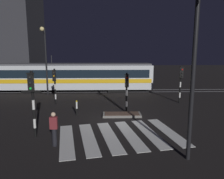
# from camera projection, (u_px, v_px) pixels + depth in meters

# --- Properties ---
(ground_plane) EXTENTS (120.00, 120.00, 0.00)m
(ground_plane) POSITION_uv_depth(u_px,v_px,m) (117.00, 120.00, 14.61)
(ground_plane) COLOR black
(rail_near) EXTENTS (80.00, 0.12, 0.03)m
(rail_near) POSITION_uv_depth(u_px,v_px,m) (113.00, 92.00, 24.63)
(rail_near) COLOR #59595E
(rail_near) RESTS_ON ground
(rail_far) EXTENTS (80.00, 0.12, 0.03)m
(rail_far) POSITION_uv_depth(u_px,v_px,m) (112.00, 90.00, 26.04)
(rail_far) COLOR #59595E
(rail_far) RESTS_ON ground
(crosswalk_zebra) EXTENTS (7.19, 5.61, 0.02)m
(crosswalk_zebra) POSITION_uv_depth(u_px,v_px,m) (120.00, 135.00, 11.87)
(crosswalk_zebra) COLOR silver
(crosswalk_zebra) RESTS_ON ground
(traffic_island) EXTENTS (2.73, 1.12, 0.18)m
(traffic_island) POSITION_uv_depth(u_px,v_px,m) (122.00, 115.00, 15.51)
(traffic_island) COLOR slate
(traffic_island) RESTS_ON ground
(traffic_light_corner_near_left) EXTENTS (0.36, 0.42, 3.60)m
(traffic_light_corner_near_left) POSITION_uv_depth(u_px,v_px,m) (32.00, 94.00, 11.18)
(traffic_light_corner_near_left) COLOR black
(traffic_light_corner_near_left) RESTS_ON ground
(traffic_light_corner_far_right) EXTENTS (0.36, 0.42, 3.35)m
(traffic_light_corner_far_right) POSITION_uv_depth(u_px,v_px,m) (181.00, 79.00, 19.01)
(traffic_light_corner_far_right) COLOR black
(traffic_light_corner_far_right) RESTS_ON ground
(traffic_light_corner_far_left) EXTENTS (0.36, 0.42, 3.12)m
(traffic_light_corner_far_left) POSITION_uv_depth(u_px,v_px,m) (55.00, 81.00, 18.57)
(traffic_light_corner_far_left) COLOR black
(traffic_light_corner_far_left) RESTS_ON ground
(traffic_light_median_centre) EXTENTS (0.36, 0.42, 3.02)m
(traffic_light_median_centre) POSITION_uv_depth(u_px,v_px,m) (127.00, 87.00, 16.06)
(traffic_light_median_centre) COLOR black
(traffic_light_median_centre) RESTS_ON ground
(street_lamp_near_kerb) EXTENTS (0.44, 1.21, 6.96)m
(street_lamp_near_kerb) POSITION_uv_depth(u_px,v_px,m) (197.00, 55.00, 8.27)
(street_lamp_near_kerb) COLOR black
(street_lamp_near_kerb) RESTS_ON ground
(street_lamp_trackside_left) EXTENTS (0.44, 1.21, 7.03)m
(street_lamp_trackside_left) POSITION_uv_depth(u_px,v_px,m) (45.00, 53.00, 22.53)
(street_lamp_trackside_left) COLOR black
(street_lamp_trackside_left) RESTS_ON ground
(tram) EXTENTS (17.83, 2.58, 4.15)m
(tram) POSITION_uv_depth(u_px,v_px,m) (75.00, 76.00, 24.92)
(tram) COLOR silver
(tram) RESTS_ON ground
(pedestrian_waiting_at_kerb) EXTENTS (0.36, 0.24, 1.71)m
(pedestrian_waiting_at_kerb) POSITION_uv_depth(u_px,v_px,m) (54.00, 129.00, 10.43)
(pedestrian_waiting_at_kerb) COLOR black
(pedestrian_waiting_at_kerb) RESTS_ON ground
(bollard_island_edge) EXTENTS (0.12, 0.12, 1.11)m
(bollard_island_edge) POSITION_uv_depth(u_px,v_px,m) (77.00, 108.00, 15.56)
(bollard_island_edge) COLOR black
(bollard_island_edge) RESTS_ON ground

